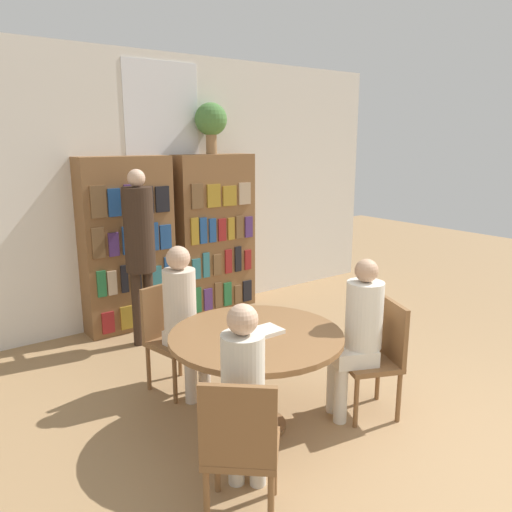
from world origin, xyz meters
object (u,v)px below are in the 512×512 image
at_px(bookshelf_right, 215,234).
at_px(chair_near_camera, 240,444).
at_px(bookshelf_left, 128,245).
at_px(flower_vase, 211,121).
at_px(reading_table, 256,349).
at_px(chair_left_side, 170,332).
at_px(librarian_standing, 140,240).
at_px(seated_reader_back, 244,394).
at_px(seated_reader_left, 183,312).
at_px(chair_far_side, 379,352).
at_px(seated_reader_right, 358,329).

bearing_deg(bookshelf_right, chair_near_camera, -120.24).
bearing_deg(bookshelf_left, flower_vase, 0.26).
bearing_deg(reading_table, chair_left_side, 102.11).
bearing_deg(bookshelf_right, librarian_standing, -157.20).
height_order(chair_near_camera, seated_reader_back, seated_reader_back).
relative_size(chair_left_side, seated_reader_back, 0.72).
bearing_deg(seated_reader_left, librarian_standing, -110.29).
height_order(chair_left_side, chair_far_side, same).
height_order(chair_near_camera, seated_reader_left, seated_reader_left).
xyz_separation_m(bookshelf_right, flower_vase, (-0.02, 0.00, 1.33)).
relative_size(seated_reader_right, librarian_standing, 0.69).
relative_size(bookshelf_right, seated_reader_left, 1.52).
xyz_separation_m(chair_near_camera, librarian_standing, (0.64, 2.65, 0.60)).
distance_m(reading_table, seated_reader_left, 0.78).
relative_size(bookshelf_right, chair_left_side, 2.14).
height_order(bookshelf_left, seated_reader_left, bookshelf_left).
distance_m(flower_vase, reading_table, 3.18).
xyz_separation_m(flower_vase, librarian_standing, (-1.17, -0.51, -1.18)).
bearing_deg(reading_table, seated_reader_right, -23.89).
bearing_deg(bookshelf_left, seated_reader_right, -77.21).
distance_m(flower_vase, seated_reader_right, 3.21).
distance_m(bookshelf_right, librarian_standing, 1.30).
bearing_deg(seated_reader_right, librarian_standing, 41.26).
relative_size(bookshelf_right, flower_vase, 3.24).
xyz_separation_m(bookshelf_left, reading_table, (-0.09, -2.44, -0.33)).
bearing_deg(bookshelf_right, seated_reader_right, -100.05).
bearing_deg(chair_near_camera, bookshelf_right, 101.64).
height_order(flower_vase, seated_reader_right, flower_vase).
height_order(flower_vase, chair_near_camera, flower_vase).
distance_m(bookshelf_right, seated_reader_back, 3.47).
xyz_separation_m(chair_far_side, seated_reader_back, (-1.39, -0.19, 0.19)).
xyz_separation_m(reading_table, librarian_standing, (0.01, 1.94, 0.48)).
bearing_deg(bookshelf_right, seated_reader_back, -119.63).
bearing_deg(seated_reader_right, seated_reader_left, 63.00).
bearing_deg(seated_reader_left, flower_vase, -140.67).
xyz_separation_m(seated_reader_left, librarian_standing, (0.17, 1.18, 0.39)).
xyz_separation_m(flower_vase, seated_reader_right, (-0.47, -2.76, -1.57)).
height_order(bookshelf_right, librarian_standing, bookshelf_right).
height_order(chair_far_side, seated_reader_left, seated_reader_left).
bearing_deg(librarian_standing, seated_reader_left, -98.17).
height_order(bookshelf_right, reading_table, bookshelf_right).
distance_m(chair_left_side, seated_reader_left, 0.28).
xyz_separation_m(chair_left_side, librarian_standing, (0.21, 1.00, 0.60)).
bearing_deg(bookshelf_left, reading_table, -92.01).
bearing_deg(flower_vase, reading_table, -115.75).
distance_m(flower_vase, chair_far_side, 3.36).
relative_size(bookshelf_left, bookshelf_right, 1.00).
distance_m(bookshelf_left, chair_left_side, 1.60).
relative_size(seated_reader_left, seated_reader_back, 1.02).
distance_m(chair_near_camera, seated_reader_left, 1.56).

